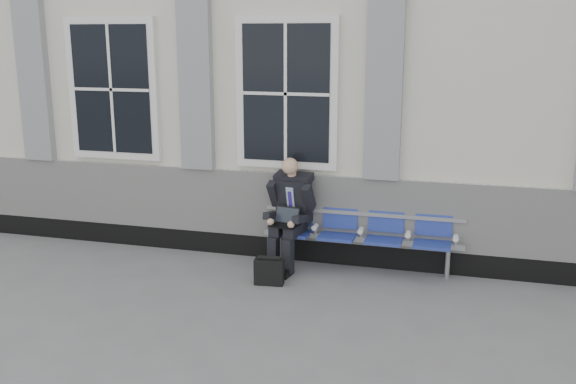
% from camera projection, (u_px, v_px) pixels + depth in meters
% --- Properties ---
extents(ground, '(70.00, 70.00, 0.00)m').
position_uv_depth(ground, '(225.00, 297.00, 7.51)').
color(ground, slate).
rests_on(ground, ground).
extents(station_building, '(14.40, 4.40, 4.49)m').
position_uv_depth(station_building, '(298.00, 84.00, 10.24)').
color(station_building, beige).
rests_on(station_building, ground).
extents(bench, '(2.60, 0.47, 0.91)m').
position_uv_depth(bench, '(362.00, 229.00, 8.26)').
color(bench, '#9EA0A3').
rests_on(bench, ground).
extents(businessman, '(0.63, 0.84, 1.46)m').
position_uv_depth(businessman, '(290.00, 209.00, 8.32)').
color(businessman, black).
rests_on(businessman, ground).
extents(briefcase, '(0.37, 0.19, 0.37)m').
position_uv_depth(briefcase, '(269.00, 271.00, 7.85)').
color(briefcase, black).
rests_on(briefcase, ground).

